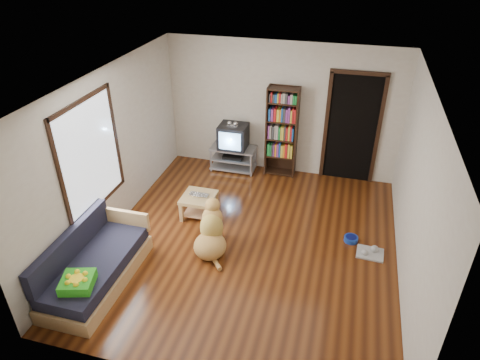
% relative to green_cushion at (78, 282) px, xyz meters
% --- Properties ---
extents(ground, '(5.00, 5.00, 0.00)m').
position_rel_green_cushion_xyz_m(ground, '(1.75, 1.90, -0.48)').
color(ground, '#5F2D10').
rests_on(ground, ground).
extents(ceiling, '(5.00, 5.00, 0.00)m').
position_rel_green_cushion_xyz_m(ceiling, '(1.75, 1.90, 2.12)').
color(ceiling, white).
rests_on(ceiling, ground).
extents(wall_back, '(4.50, 0.00, 4.50)m').
position_rel_green_cushion_xyz_m(wall_back, '(1.75, 4.40, 0.82)').
color(wall_back, beige).
rests_on(wall_back, ground).
extents(wall_front, '(4.50, 0.00, 4.50)m').
position_rel_green_cushion_xyz_m(wall_front, '(1.75, -0.60, 0.82)').
color(wall_front, beige).
rests_on(wall_front, ground).
extents(wall_left, '(0.00, 5.00, 5.00)m').
position_rel_green_cushion_xyz_m(wall_left, '(-0.50, 1.90, 0.82)').
color(wall_left, beige).
rests_on(wall_left, ground).
extents(wall_right, '(0.00, 5.00, 5.00)m').
position_rel_green_cushion_xyz_m(wall_right, '(4.00, 1.90, 0.82)').
color(wall_right, beige).
rests_on(wall_right, ground).
extents(green_cushion, '(0.48, 0.48, 0.13)m').
position_rel_green_cushion_xyz_m(green_cushion, '(0.00, 0.00, 0.00)').
color(green_cushion, green).
rests_on(green_cushion, sofa).
extents(laptop, '(0.33, 0.22, 0.03)m').
position_rel_green_cushion_xyz_m(laptop, '(0.73, 2.37, -0.07)').
color(laptop, silver).
rests_on(laptop, coffee_table).
extents(dog_bowl, '(0.22, 0.22, 0.08)m').
position_rel_green_cushion_xyz_m(dog_bowl, '(3.30, 2.37, -0.44)').
color(dog_bowl, '#163697').
rests_on(dog_bowl, ground).
extents(grey_rag, '(0.42, 0.34, 0.03)m').
position_rel_green_cushion_xyz_m(grey_rag, '(3.60, 2.12, -0.47)').
color(grey_rag, '#ACACAC').
rests_on(grey_rag, ground).
extents(window, '(0.03, 1.46, 1.70)m').
position_rel_green_cushion_xyz_m(window, '(-0.48, 1.40, 1.02)').
color(window, white).
rests_on(window, wall_left).
extents(doorway, '(1.03, 0.05, 2.19)m').
position_rel_green_cushion_xyz_m(doorway, '(3.10, 4.38, 0.63)').
color(doorway, black).
rests_on(doorway, wall_back).
extents(tv_stand, '(0.90, 0.45, 0.50)m').
position_rel_green_cushion_xyz_m(tv_stand, '(0.85, 4.15, -0.22)').
color(tv_stand, '#99999E').
rests_on(tv_stand, ground).
extents(crt_tv, '(0.55, 0.52, 0.58)m').
position_rel_green_cushion_xyz_m(crt_tv, '(0.85, 4.17, 0.26)').
color(crt_tv, black).
rests_on(crt_tv, tv_stand).
extents(bookshelf, '(0.60, 0.30, 1.80)m').
position_rel_green_cushion_xyz_m(bookshelf, '(1.80, 4.24, 0.52)').
color(bookshelf, black).
rests_on(bookshelf, ground).
extents(sofa, '(0.80, 1.80, 0.80)m').
position_rel_green_cushion_xyz_m(sofa, '(-0.12, 0.52, -0.22)').
color(sofa, tan).
rests_on(sofa, ground).
extents(coffee_table, '(0.55, 0.55, 0.40)m').
position_rel_green_cushion_xyz_m(coffee_table, '(0.73, 2.40, -0.20)').
color(coffee_table, tan).
rests_on(coffee_table, ground).
extents(dog, '(0.58, 0.93, 0.80)m').
position_rel_green_cushion_xyz_m(dog, '(1.22, 1.62, -0.19)').
color(dog, '#B88146').
rests_on(dog, ground).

